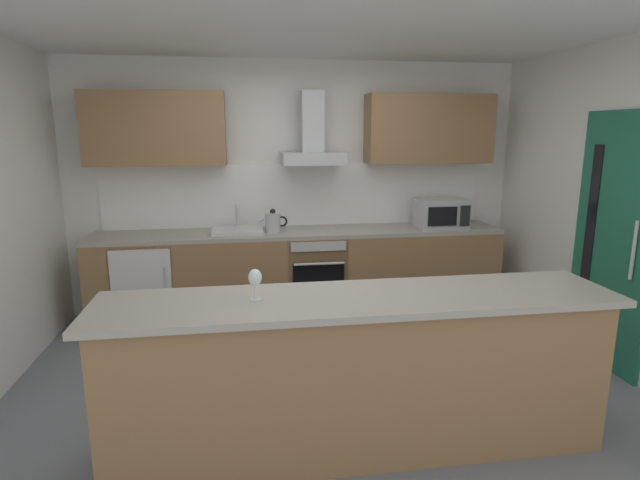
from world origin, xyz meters
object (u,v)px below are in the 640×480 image
object	(u,v)px
wine_glass	(255,279)
kettle	(273,222)
range_hood	(312,141)
sink	(237,230)
microwave	(441,213)
oven	(315,272)
refrigerator	(147,283)

from	to	relation	value
wine_glass	kettle	bearing A→B (deg)	83.96
range_hood	wine_glass	world-z (taller)	range_hood
wine_glass	sink	bearing A→B (deg)	92.90
microwave	kettle	distance (m)	1.75
kettle	wine_glass	xyz separation A→B (m)	(-0.24, -2.23, 0.09)
microwave	kettle	xyz separation A→B (m)	(-1.75, -0.01, -0.04)
sink	wine_glass	bearing A→B (deg)	-87.10
microwave	wine_glass	bearing A→B (deg)	-131.60
wine_glass	oven	bearing A→B (deg)	73.86
wine_glass	refrigerator	bearing A→B (deg)	114.03
oven	sink	distance (m)	0.90
refrigerator	microwave	world-z (taller)	microwave
oven	range_hood	xyz separation A→B (m)	(0.00, 0.13, 1.33)
microwave	refrigerator	bearing A→B (deg)	179.52
oven	refrigerator	distance (m)	1.66
microwave	wine_glass	xyz separation A→B (m)	(-1.99, -2.24, 0.04)
sink	kettle	size ratio (longest dim) A/B	1.73
sink	wine_glass	size ratio (longest dim) A/B	2.81
refrigerator	kettle	xyz separation A→B (m)	(1.24, -0.03, 0.58)
refrigerator	microwave	distance (m)	3.06
microwave	oven	bearing A→B (deg)	178.80
kettle	wine_glass	size ratio (longest dim) A/B	1.62
sink	range_hood	distance (m)	1.16
microwave	sink	xyz separation A→B (m)	(-2.10, 0.04, -0.12)
range_hood	sink	bearing A→B (deg)	-171.26
oven	kettle	distance (m)	0.69
refrigerator	kettle	size ratio (longest dim) A/B	2.94
oven	microwave	distance (m)	1.46
oven	refrigerator	bearing A→B (deg)	-179.91
oven	microwave	bearing A→B (deg)	-1.20
kettle	wine_glass	distance (m)	2.25
refrigerator	range_hood	distance (m)	2.15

